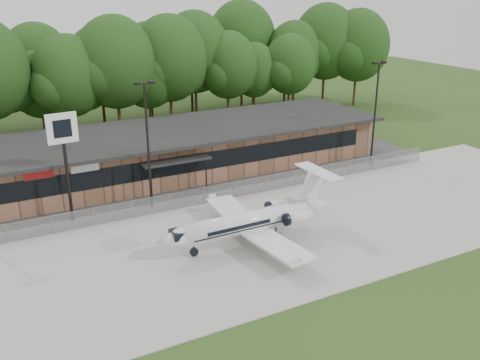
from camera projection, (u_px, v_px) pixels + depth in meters
ground at (323, 287)px, 32.03m from camera, size 160.00×160.00×0.00m
apron at (257, 235)px, 38.64m from camera, size 64.00×18.00×0.08m
parking_lot at (194, 185)px, 48.16m from camera, size 50.00×9.00×0.06m
terminal at (174, 150)px, 51.10m from camera, size 41.00×11.65×4.30m
fence at (215, 194)px, 44.18m from camera, size 46.00×0.04×1.52m
treeline at (117, 68)px, 64.21m from camera, size 72.00×12.00×15.00m
radio_mast at (253, 17)px, 77.15m from camera, size 0.20×0.20×25.00m
light_pole_mid at (147, 136)px, 41.42m from camera, size 1.55×0.30×10.23m
light_pole_right at (376, 106)px, 51.56m from camera, size 1.55×0.30×10.23m
business_jet at (253, 222)px, 36.95m from camera, size 13.53×12.01×4.58m
pole_sign at (63, 140)px, 38.74m from camera, size 2.22×0.43×8.42m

